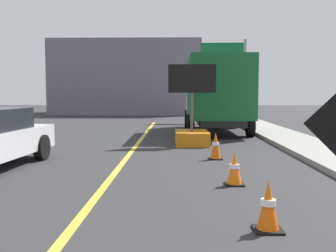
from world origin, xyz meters
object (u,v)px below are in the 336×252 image
at_px(arrow_board_trailer, 192,130).
at_px(highway_guide_sign, 232,65).
at_px(traffic_cone_near_sign, 268,206).
at_px(traffic_cone_far_lane, 216,146).
at_px(box_truck, 216,93).
at_px(traffic_cone_mid_lane, 234,169).

height_order(arrow_board_trailer, highway_guide_sign, highway_guide_sign).
distance_m(highway_guide_sign, traffic_cone_near_sign, 20.50).
bearing_deg(arrow_board_trailer, traffic_cone_far_lane, -80.78).
height_order(arrow_board_trailer, traffic_cone_far_lane, arrow_board_trailer).
bearing_deg(arrow_board_trailer, box_truck, 74.14).
bearing_deg(traffic_cone_far_lane, box_truck, 84.49).
bearing_deg(traffic_cone_mid_lane, highway_guide_sign, 82.63).
relative_size(traffic_cone_near_sign, traffic_cone_far_lane, 0.89).
height_order(highway_guide_sign, traffic_cone_far_lane, highway_guide_sign).
bearing_deg(traffic_cone_far_lane, highway_guide_sign, 80.85).
bearing_deg(box_truck, traffic_cone_far_lane, -95.51).
distance_m(arrow_board_trailer, traffic_cone_mid_lane, 6.19).
bearing_deg(box_truck, traffic_cone_mid_lane, -93.56).
bearing_deg(traffic_cone_mid_lane, arrow_board_trailer, 95.36).
bearing_deg(traffic_cone_near_sign, traffic_cone_far_lane, 91.31).
distance_m(arrow_board_trailer, box_truck, 4.68).
xyz_separation_m(traffic_cone_near_sign, traffic_cone_far_lane, (-0.13, 5.61, 0.04)).
relative_size(arrow_board_trailer, traffic_cone_far_lane, 3.76).
xyz_separation_m(box_truck, traffic_cone_near_sign, (-0.59, -13.08, -1.45)).
bearing_deg(box_truck, arrow_board_trailer, -105.86).
distance_m(arrow_board_trailer, traffic_cone_near_sign, 8.77).
relative_size(box_truck, traffic_cone_mid_lane, 10.46).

